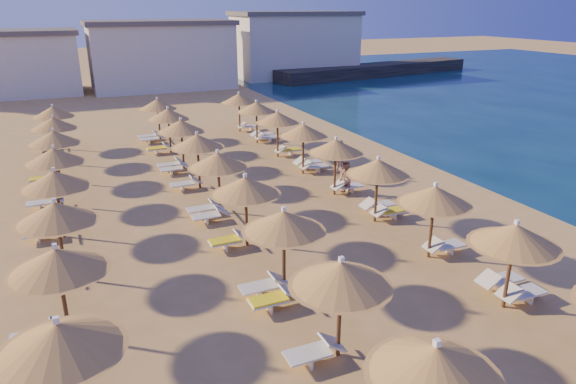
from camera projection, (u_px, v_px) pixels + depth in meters
name	position (u px, v px, depth m)	size (l,w,h in m)	color
ground	(352.00, 254.00, 19.31)	(220.00, 220.00, 0.00)	tan
jetty	(377.00, 70.00, 67.96)	(30.00, 4.00, 1.50)	black
hotel_blocks	(174.00, 53.00, 58.82)	(49.41, 11.70, 8.10)	white
parasol_row_east	(355.00, 157.00, 23.04)	(2.70, 35.74, 2.94)	brown
parasol_row_west	(231.00, 173.00, 20.84)	(2.70, 35.74, 2.94)	brown
parasol_row_inland	(55.00, 168.00, 21.54)	(2.70, 28.40, 2.94)	brown
loungers	(244.00, 212.00, 22.35)	(15.42, 33.70, 0.66)	silver
beachgoer_c	(340.00, 157.00, 28.30)	(1.12, 0.47, 1.92)	tan
beachgoer_b	(346.00, 178.00, 25.22)	(0.79, 0.62, 1.63)	tan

